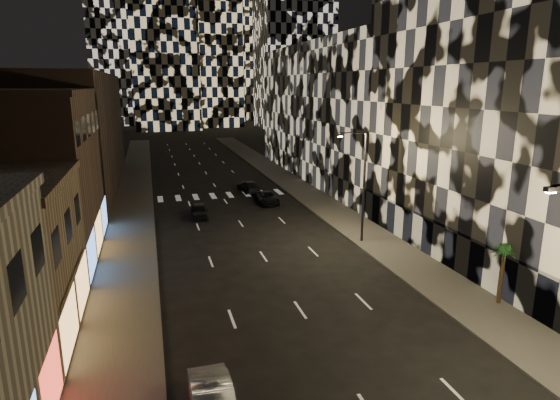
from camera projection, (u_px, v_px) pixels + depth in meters
sidewalk_left at (133, 200)px, 52.49m from camera, size 4.00×120.00×0.15m
sidewalk_right at (302, 190)px, 57.73m from camera, size 4.00×120.00×0.15m
curb_left at (152, 199)px, 53.04m from camera, size 0.20×120.00×0.15m
curb_right at (286, 191)px, 57.18m from camera, size 0.20×120.00×0.15m
retail_brown at (20, 180)px, 33.82m from camera, size 10.00×15.00×12.00m
retail_filler_left at (72, 132)px, 58.35m from camera, size 10.00×40.00×14.00m
midrise_right at (545, 109)px, 33.90m from camera, size 16.00×25.00×22.00m
midrise_base at (441, 242)px, 34.16m from camera, size 0.60×25.00×3.00m
midrise_filler_right at (355, 112)px, 64.76m from camera, size 16.00×40.00×18.00m
streetlight_far at (361, 179)px, 37.34m from camera, size 2.55×0.25×9.00m
car_dark_midlane at (199, 211)px, 45.78m from camera, size 1.93×4.09×1.35m
car_dark_oncoming at (249, 186)px, 56.85m from camera, size 2.40×4.79×1.34m
car_dark_rightlane at (267, 198)px, 51.25m from camera, size 2.19×4.61×1.27m
palm_tree at (504, 255)px, 26.95m from camera, size 1.81×1.85×3.62m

